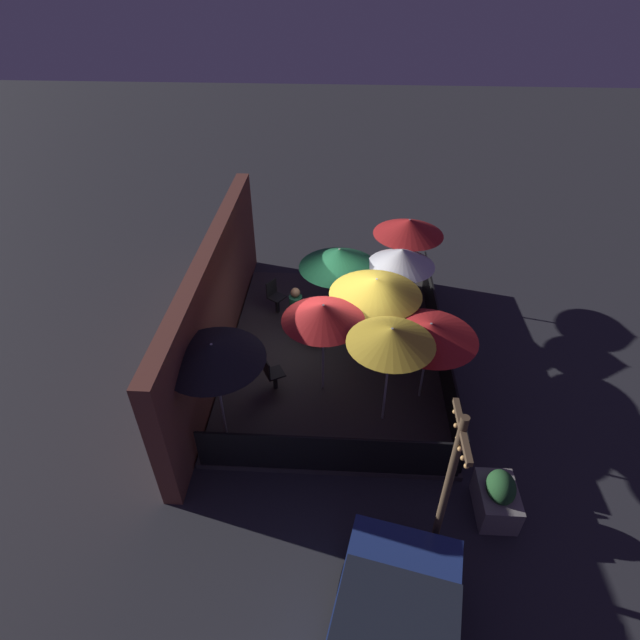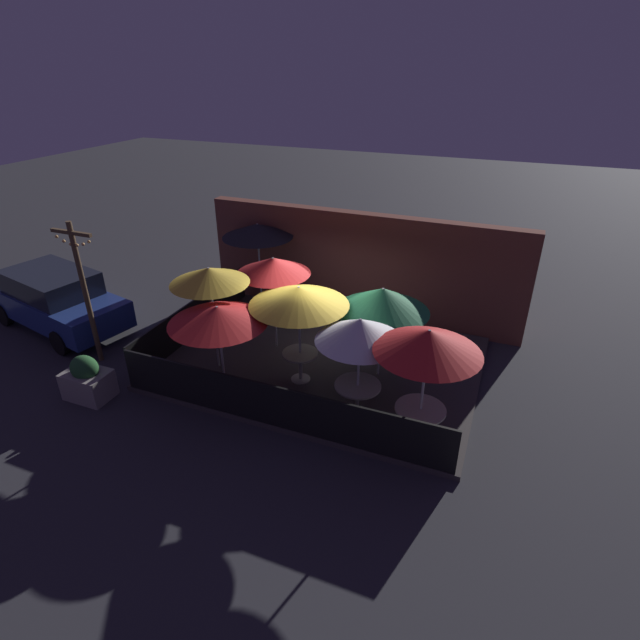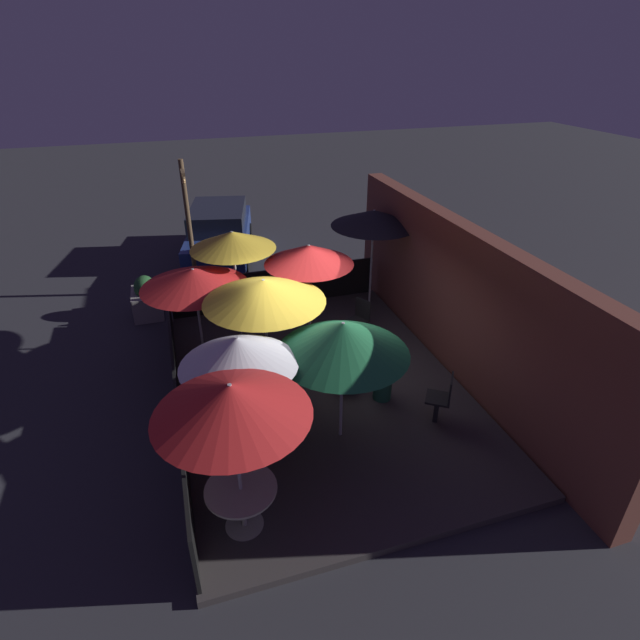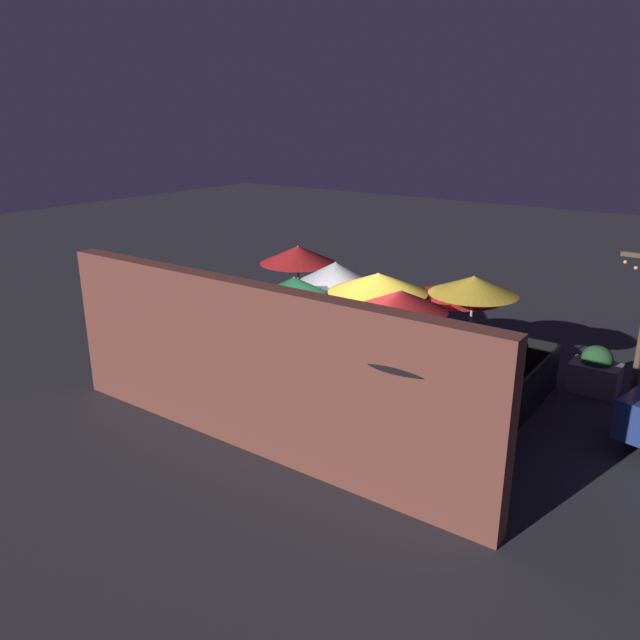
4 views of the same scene
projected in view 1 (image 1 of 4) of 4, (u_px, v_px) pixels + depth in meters
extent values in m
plane|color=#2D2D33|center=(334.00, 354.00, 12.69)|extent=(60.00, 60.00, 0.00)
cube|color=#383333|center=(334.00, 352.00, 12.66)|extent=(7.24, 5.24, 0.12)
cube|color=brown|center=(216.00, 303.00, 11.91)|extent=(8.84, 0.36, 2.99)
cube|color=black|center=(439.00, 340.00, 12.22)|extent=(7.04, 0.05, 0.95)
cube|color=black|center=(328.00, 454.00, 9.49)|extent=(0.05, 5.04, 0.95)
cylinder|color=#B2B2B7|center=(373.00, 320.00, 11.76)|extent=(0.05, 0.05, 2.29)
cone|color=gold|center=(376.00, 287.00, 11.19)|extent=(2.12, 2.12, 0.41)
cylinder|color=#B2B2B7|center=(405.00, 258.00, 13.97)|extent=(0.05, 0.05, 2.36)
cone|color=red|center=(409.00, 227.00, 13.38)|extent=(1.91, 1.91, 0.43)
cylinder|color=#B2B2B7|center=(399.00, 286.00, 13.00)|extent=(0.05, 0.05, 2.18)
cone|color=silver|center=(402.00, 257.00, 12.47)|extent=(1.71, 1.71, 0.46)
cylinder|color=#B2B2B7|center=(338.00, 285.00, 13.07)|extent=(0.05, 0.05, 2.15)
cone|color=#1E6B3D|center=(339.00, 258.00, 12.58)|extent=(2.06, 2.06, 0.53)
cylinder|color=#B2B2B7|center=(323.00, 349.00, 10.86)|extent=(0.05, 0.05, 2.36)
cone|color=red|center=(323.00, 313.00, 10.27)|extent=(1.76, 1.76, 0.39)
cylinder|color=#B2B2B7|center=(219.00, 392.00, 9.76)|extent=(0.05, 0.05, 2.45)
cone|color=black|center=(212.00, 352.00, 9.13)|extent=(1.96, 1.96, 0.37)
cylinder|color=#B2B2B7|center=(425.00, 362.00, 10.74)|extent=(0.05, 0.05, 2.08)
cone|color=red|center=(430.00, 330.00, 10.22)|extent=(2.03, 2.03, 0.36)
cylinder|color=#B2B2B7|center=(387.00, 376.00, 10.09)|extent=(0.05, 0.05, 2.48)
cone|color=gold|center=(391.00, 336.00, 9.44)|extent=(1.73, 1.73, 0.36)
cylinder|color=#9E998E|center=(370.00, 356.00, 12.44)|extent=(0.44, 0.44, 0.02)
cylinder|color=#9E998E|center=(371.00, 346.00, 12.25)|extent=(0.08, 0.08, 0.67)
cylinder|color=#9E998E|center=(372.00, 335.00, 12.03)|extent=(0.79, 0.79, 0.04)
cylinder|color=#9E998E|center=(401.00, 293.00, 14.68)|extent=(0.52, 0.52, 0.02)
cylinder|color=#9E998E|center=(402.00, 283.00, 14.48)|extent=(0.08, 0.08, 0.67)
cylinder|color=#9E998E|center=(404.00, 273.00, 14.27)|extent=(0.95, 0.95, 0.04)
cylinder|color=#9E998E|center=(395.00, 319.00, 13.65)|extent=(0.51, 0.51, 0.02)
cylinder|color=#9E998E|center=(396.00, 309.00, 13.45)|extent=(0.08, 0.08, 0.68)
cylinder|color=#9E998E|center=(397.00, 298.00, 13.23)|extent=(0.93, 0.93, 0.04)
cube|color=black|center=(277.00, 305.00, 13.79)|extent=(0.11, 0.11, 0.48)
cube|color=black|center=(277.00, 297.00, 13.63)|extent=(0.56, 0.56, 0.04)
cube|color=black|center=(271.00, 288.00, 13.58)|extent=(0.35, 0.25, 0.44)
cube|color=black|center=(275.00, 381.00, 11.44)|extent=(0.11, 0.11, 0.44)
cube|color=black|center=(275.00, 373.00, 11.29)|extent=(0.54, 0.54, 0.04)
cube|color=black|center=(267.00, 368.00, 11.08)|extent=(0.36, 0.22, 0.44)
cube|color=black|center=(314.00, 336.00, 12.73)|extent=(0.10, 0.10, 0.44)
cube|color=black|center=(314.00, 329.00, 12.58)|extent=(0.50, 0.50, 0.04)
cube|color=black|center=(307.00, 320.00, 12.48)|extent=(0.39, 0.14, 0.44)
cylinder|color=#236642|center=(296.00, 315.00, 12.86)|extent=(0.36, 0.36, 1.15)
sphere|color=#9E704C|center=(295.00, 293.00, 12.44)|extent=(0.24, 0.24, 0.24)
cube|color=gray|center=(496.00, 501.00, 9.02)|extent=(0.97, 0.68, 0.62)
ellipsoid|color=#235128|center=(501.00, 487.00, 8.76)|extent=(0.63, 0.51, 0.57)
cylinder|color=brown|center=(445.00, 496.00, 7.49)|extent=(0.12, 0.12, 3.48)
cube|color=brown|center=(462.00, 430.00, 6.59)|extent=(1.10, 0.08, 0.08)
sphere|color=#F4B260|center=(467.00, 466.00, 6.31)|extent=(0.07, 0.07, 0.07)
sphere|color=#F4B260|center=(463.00, 458.00, 6.51)|extent=(0.07, 0.07, 0.07)
sphere|color=#F4B260|center=(460.00, 449.00, 6.68)|extent=(0.07, 0.07, 0.07)
sphere|color=#F4B260|center=(458.00, 438.00, 6.83)|extent=(0.07, 0.07, 0.07)
sphere|color=#F4B260|center=(456.00, 426.00, 6.95)|extent=(0.07, 0.07, 0.07)
sphere|color=#F4B260|center=(455.00, 412.00, 7.04)|extent=(0.07, 0.07, 0.07)
cylinder|color=black|center=(345.00, 586.00, 7.82)|extent=(0.66, 0.31, 0.64)
cylinder|color=black|center=(450.00, 616.00, 7.47)|extent=(0.66, 0.31, 0.64)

